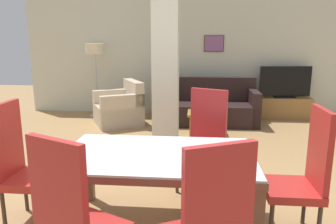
{
  "coord_description": "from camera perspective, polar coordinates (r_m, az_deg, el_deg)",
  "views": [
    {
      "loc": [
        0.34,
        -2.69,
        1.69
      ],
      "look_at": [
        0.0,
        0.98,
        0.87
      ],
      "focal_mm": 35.0,
      "sensor_mm": 36.0,
      "label": 1
    }
  ],
  "objects": [
    {
      "name": "dining_chair_far_right",
      "position": [
        3.75,
        6.32,
        -4.6
      ],
      "size": [
        0.61,
        0.61,
        1.14
      ],
      "rotation": [
        0.0,
        0.0,
        2.7
      ],
      "color": "#B0282A",
      "rests_on": "ground_plane"
    },
    {
      "name": "armchair",
      "position": [
        6.69,
        -8.33,
        0.43
      ],
      "size": [
        1.16,
        1.17,
        0.87
      ],
      "rotation": [
        0.0,
        0.0,
        2.06
      ],
      "color": "beige",
      "rests_on": "ground_plane"
    },
    {
      "name": "floor_lamp",
      "position": [
        7.41,
        -12.59,
        9.69
      ],
      "size": [
        0.4,
        0.4,
        1.6
      ],
      "color": "#B7B7BC",
      "rests_on": "ground_plane"
    },
    {
      "name": "back_wall",
      "position": [
        7.5,
        2.72,
        9.94
      ],
      "size": [
        7.2,
        0.09,
        2.7
      ],
      "color": "beige",
      "rests_on": "ground_plane"
    },
    {
      "name": "coffee_table",
      "position": [
        5.88,
        6.31,
        -2.02
      ],
      "size": [
        0.59,
        0.52,
        0.43
      ],
      "color": "olive",
      "rests_on": "ground_plane"
    },
    {
      "name": "tv_stand",
      "position": [
        7.59,
        19.42,
        0.71
      ],
      "size": [
        1.15,
        0.4,
        0.46
      ],
      "color": "#9F7039",
      "rests_on": "ground_plane"
    },
    {
      "name": "dining_chair_head_left",
      "position": [
        3.32,
        -24.25,
        -8.0
      ],
      "size": [
        0.46,
        0.46,
        1.14
      ],
      "rotation": [
        0.0,
        0.0,
        -1.57
      ],
      "color": "#B42A22",
      "rests_on": "ground_plane"
    },
    {
      "name": "tv_screen",
      "position": [
        7.5,
        19.73,
        4.88
      ],
      "size": [
        1.1,
        0.25,
        0.67
      ],
      "rotation": [
        0.0,
        0.0,
        3.27
      ],
      "color": "black",
      "rests_on": "tv_stand"
    },
    {
      "name": "dining_table",
      "position": [
        2.93,
        -1.77,
        -9.63
      ],
      "size": [
        1.69,
        1.04,
        0.72
      ],
      "color": "brown",
      "rests_on": "ground_plane"
    },
    {
      "name": "divider_pillar",
      "position": [
        4.5,
        -0.4,
        8.2
      ],
      "size": [
        0.34,
        0.37,
        2.7
      ],
      "color": "beige",
      "rests_on": "ground_plane"
    },
    {
      "name": "sofa",
      "position": [
        6.79,
        7.0,
        0.69
      ],
      "size": [
        1.97,
        0.9,
        0.91
      ],
      "rotation": [
        0.0,
        0.0,
        3.14
      ],
      "color": "black",
      "rests_on": "ground_plane"
    },
    {
      "name": "bottle",
      "position": [
        5.86,
        4.78,
        1.15
      ],
      "size": [
        0.07,
        0.07,
        0.29
      ],
      "color": "#194C23",
      "rests_on": "coffee_table"
    },
    {
      "name": "dining_chair_head_right",
      "position": [
        3.05,
        22.59,
        -9.67
      ],
      "size": [
        0.46,
        0.46,
        1.14
      ],
      "rotation": [
        0.0,
        0.0,
        1.57
      ],
      "color": "#AD2622",
      "rests_on": "ground_plane"
    },
    {
      "name": "dining_chair_near_left",
      "position": [
        2.24,
        -16.0,
        -17.44
      ],
      "size": [
        0.61,
        0.61,
        1.14
      ],
      "rotation": [
        0.0,
        0.0,
        -0.44
      ],
      "color": "#AF2826",
      "rests_on": "ground_plane"
    }
  ]
}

